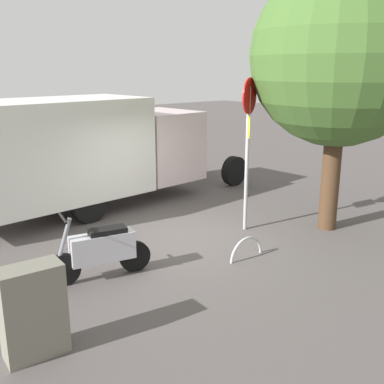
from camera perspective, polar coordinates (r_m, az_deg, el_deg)
The scene contains 7 objects.
ground_plane at distance 9.99m, azimuth -0.76°, elevation -5.44°, with size 60.00×60.00×0.00m, color #514C4A.
box_truck_near at distance 11.81m, azimuth -13.06°, elevation 5.37°, with size 8.39×2.65×2.82m.
motorcycle at distance 8.04m, azimuth -11.17°, elevation -7.05°, with size 1.79×0.70×1.20m.
stop_sign at distance 9.91m, azimuth 7.03°, elevation 7.59°, with size 0.71×0.33×3.34m.
street_tree at distance 10.31m, azimuth 18.04°, elevation 15.75°, with size 3.76×3.76×5.64m.
utility_cabinet at distance 6.19m, azimuth -19.21°, elevation -13.89°, with size 0.77×0.40×1.21m, color slate.
bike_rack_hoop at distance 8.94m, azimuth 6.78°, elevation -8.13°, with size 0.85×0.85×0.05m, color #B7B7BC.
Camera 1 is at (5.91, 7.24, 3.53)m, focal length 42.76 mm.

